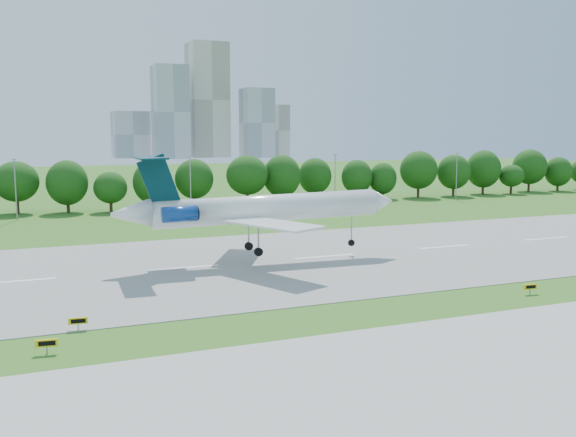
# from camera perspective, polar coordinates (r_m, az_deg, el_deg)

# --- Properties ---
(ground) EXTENTS (600.00, 600.00, 0.00)m
(ground) POSITION_cam_1_polar(r_m,az_deg,el_deg) (59.87, -3.67, -9.09)
(ground) COLOR #336A1C
(ground) RESTS_ON ground
(runway) EXTENTS (400.00, 45.00, 0.08)m
(runway) POSITION_cam_1_polar(r_m,az_deg,el_deg) (83.22, -9.23, -4.38)
(runway) COLOR gray
(runway) RESTS_ON ground
(taxiway) EXTENTS (400.00, 23.00, 0.08)m
(taxiway) POSITION_cam_1_polar(r_m,az_deg,el_deg) (44.16, 4.14, -15.26)
(taxiway) COLOR #ADADA8
(taxiway) RESTS_ON ground
(tree_line) EXTENTS (288.40, 8.40, 10.40)m
(tree_line) POSITION_cam_1_polar(r_m,az_deg,el_deg) (147.90, -15.25, 3.08)
(tree_line) COLOR #382314
(tree_line) RESTS_ON ground
(light_poles) EXTENTS (175.90, 0.25, 12.19)m
(light_poles) POSITION_cam_1_polar(r_m,az_deg,el_deg) (137.69, -15.76, 2.81)
(light_poles) COLOR gray
(light_poles) RESTS_ON ground
(skyline) EXTENTS (127.00, 52.00, 80.00)m
(skyline) POSITION_cam_1_polar(r_m,az_deg,el_deg) (460.65, -7.59, 9.20)
(skyline) COLOR #B2B2B7
(skyline) RESTS_ON ground
(airliner) EXTENTS (39.15, 28.57, 13.38)m
(airliner) POSITION_cam_1_polar(r_m,az_deg,el_deg) (84.76, -3.04, 0.94)
(airliner) COLOR white
(airliner) RESTS_ON ground
(taxi_sign_left) EXTENTS (1.72, 0.42, 1.20)m
(taxi_sign_left) POSITION_cam_1_polar(r_m,az_deg,el_deg) (54.38, -20.67, -10.34)
(taxi_sign_left) COLOR gray
(taxi_sign_left) RESTS_ON ground
(taxi_sign_centre) EXTENTS (1.67, 0.34, 1.16)m
(taxi_sign_centre) POSITION_cam_1_polar(r_m,az_deg,el_deg) (59.70, -18.16, -8.66)
(taxi_sign_centre) COLOR gray
(taxi_sign_centre) RESTS_ON ground
(taxi_sign_right) EXTENTS (1.59, 0.39, 1.11)m
(taxi_sign_right) POSITION_cam_1_polar(r_m,az_deg,el_deg) (73.80, 20.73, -5.71)
(taxi_sign_right) COLOR gray
(taxi_sign_right) RESTS_ON ground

